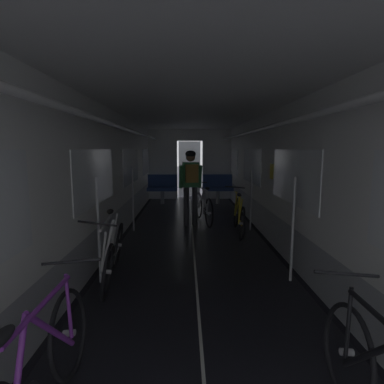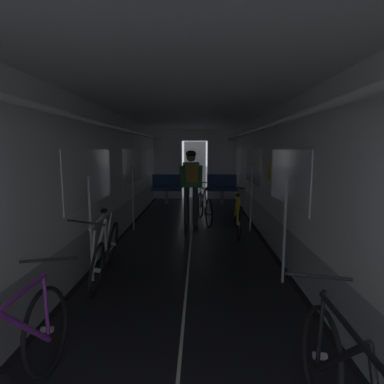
{
  "view_description": "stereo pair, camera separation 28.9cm",
  "coord_description": "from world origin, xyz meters",
  "px_view_note": "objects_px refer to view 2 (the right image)",
  "views": [
    {
      "loc": [
        -0.13,
        -1.79,
        1.75
      ],
      "look_at": [
        0.0,
        4.99,
        0.81
      ],
      "focal_mm": 28.62,
      "sensor_mm": 36.0,
      "label": 1
    },
    {
      "loc": [
        0.16,
        -1.79,
        1.75
      ],
      "look_at": [
        0.0,
        4.99,
        0.81
      ],
      "focal_mm": 28.62,
      "sensor_mm": 36.0,
      "label": 2
    }
  ],
  "objects_px": {
    "bench_seat_far_left": "(167,186)",
    "bicycle_yellow": "(238,216)",
    "bicycle_purple": "(6,371)",
    "person_cyclist_aisle": "(191,179)",
    "bicycle_white": "(105,252)",
    "bicycle_silver_in_aisle": "(204,207)",
    "bench_seat_far_right": "(222,186)"
  },
  "relations": [
    {
      "from": "bench_seat_far_left",
      "to": "bicycle_yellow",
      "type": "distance_m",
      "value": 4.08
    },
    {
      "from": "bicycle_purple",
      "to": "person_cyclist_aisle",
      "type": "distance_m",
      "value": 5.38
    },
    {
      "from": "bicycle_white",
      "to": "bicycle_silver_in_aisle",
      "type": "bearing_deg",
      "value": 66.77
    },
    {
      "from": "bicycle_purple",
      "to": "bicycle_yellow",
      "type": "relative_size",
      "value": 1.0
    },
    {
      "from": "bicycle_purple",
      "to": "bicycle_white",
      "type": "bearing_deg",
      "value": 91.68
    },
    {
      "from": "bench_seat_far_right",
      "to": "bicycle_white",
      "type": "height_order",
      "value": "bicycle_white"
    },
    {
      "from": "bench_seat_far_right",
      "to": "bicycle_silver_in_aisle",
      "type": "height_order",
      "value": "bench_seat_far_right"
    },
    {
      "from": "bicycle_silver_in_aisle",
      "to": "bicycle_yellow",
      "type": "bearing_deg",
      "value": -54.98
    },
    {
      "from": "bicycle_silver_in_aisle",
      "to": "person_cyclist_aisle",
      "type": "bearing_deg",
      "value": -139.77
    },
    {
      "from": "bicycle_yellow",
      "to": "bicycle_purple",
      "type": "bearing_deg",
      "value": -113.98
    },
    {
      "from": "person_cyclist_aisle",
      "to": "bicycle_silver_in_aisle",
      "type": "height_order",
      "value": "person_cyclist_aisle"
    },
    {
      "from": "bench_seat_far_left",
      "to": "bicycle_silver_in_aisle",
      "type": "xyz_separation_m",
      "value": [
        1.19,
        -2.65,
        -0.18
      ]
    },
    {
      "from": "bicycle_purple",
      "to": "bicycle_silver_in_aisle",
      "type": "height_order",
      "value": "bicycle_purple"
    },
    {
      "from": "bench_seat_far_left",
      "to": "person_cyclist_aisle",
      "type": "relative_size",
      "value": 0.57
    },
    {
      "from": "bicycle_purple",
      "to": "bicycle_silver_in_aisle",
      "type": "bearing_deg",
      "value": 76.39
    },
    {
      "from": "bench_seat_far_right",
      "to": "bicycle_white",
      "type": "xyz_separation_m",
      "value": [
        -2.01,
        -5.91,
        -0.19
      ]
    },
    {
      "from": "bicycle_yellow",
      "to": "bench_seat_far_right",
      "type": "bearing_deg",
      "value": 91.14
    },
    {
      "from": "bench_seat_far_right",
      "to": "person_cyclist_aisle",
      "type": "distance_m",
      "value": 3.1
    },
    {
      "from": "bench_seat_far_right",
      "to": "bench_seat_far_left",
      "type": "bearing_deg",
      "value": 180.0
    },
    {
      "from": "person_cyclist_aisle",
      "to": "bicycle_silver_in_aisle",
      "type": "relative_size",
      "value": 1.04
    },
    {
      "from": "bicycle_white",
      "to": "person_cyclist_aisle",
      "type": "xyz_separation_m",
      "value": [
        1.09,
        3.0,
        0.69
      ]
    },
    {
      "from": "bicycle_purple",
      "to": "bicycle_white",
      "type": "distance_m",
      "value": 2.25
    },
    {
      "from": "bench_seat_far_right",
      "to": "person_cyclist_aisle",
      "type": "bearing_deg",
      "value": -107.56
    },
    {
      "from": "bench_seat_far_left",
      "to": "bench_seat_far_right",
      "type": "relative_size",
      "value": 1.0
    },
    {
      "from": "bicycle_purple",
      "to": "bicycle_yellow",
      "type": "height_order",
      "value": "same"
    },
    {
      "from": "bicycle_purple",
      "to": "bicycle_white",
      "type": "xyz_separation_m",
      "value": [
        -0.07,
        2.24,
        -0.0
      ]
    },
    {
      "from": "bench_seat_far_left",
      "to": "bicycle_white",
      "type": "height_order",
      "value": "bicycle_white"
    },
    {
      "from": "bicycle_purple",
      "to": "bicycle_silver_in_aisle",
      "type": "relative_size",
      "value": 1.01
    },
    {
      "from": "bicycle_purple",
      "to": "person_cyclist_aisle",
      "type": "bearing_deg",
      "value": 78.98
    },
    {
      "from": "bicycle_yellow",
      "to": "bicycle_silver_in_aisle",
      "type": "distance_m",
      "value": 1.19
    },
    {
      "from": "person_cyclist_aisle",
      "to": "bench_seat_far_left",
      "type": "bearing_deg",
      "value": 106.75
    },
    {
      "from": "bicycle_silver_in_aisle",
      "to": "bench_seat_far_right",
      "type": "bearing_deg",
      "value": 77.04
    }
  ]
}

